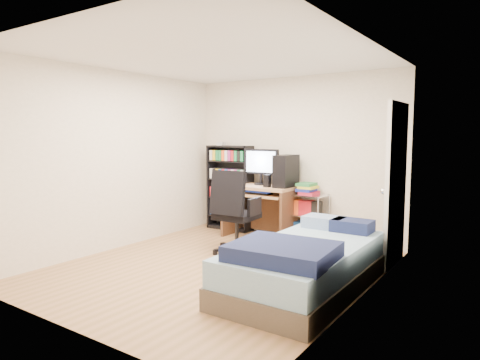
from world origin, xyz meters
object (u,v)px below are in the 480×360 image
Objects in this scene: media_shelf at (230,187)px; office_chair at (235,227)px; bed at (305,264)px; computer_desk at (268,191)px.

office_chair is at bearing -51.79° from media_shelf.
media_shelf reaches higher than bed.
media_shelf reaches higher than office_chair.
office_chair reaches higher than bed.
bed is (1.46, -1.73, -0.48)m from computer_desk.
bed is at bearing -49.79° from computer_desk.
bed is (1.39, -0.72, -0.09)m from office_chair.
office_chair is (0.07, -1.01, -0.38)m from computer_desk.
office_chair is (0.93, -1.18, -0.37)m from media_shelf.
computer_desk is (0.86, -0.17, 0.01)m from media_shelf.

